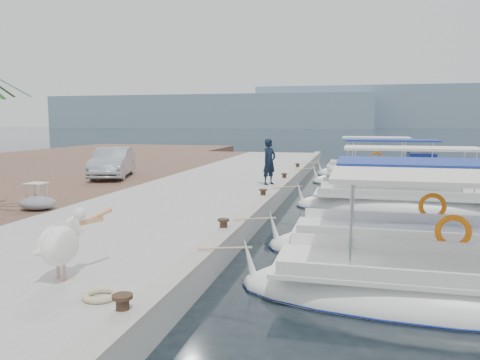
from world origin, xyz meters
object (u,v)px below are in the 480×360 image
Objects in this scene: fisherman at (269,162)px; fishing_caique_b at (425,252)px; fishing_caique_c at (403,207)px; pelican at (62,244)px; fishing_caique_d at (388,181)px; parked_car at (113,163)px; fishing_caique_a at (445,295)px; fishing_caique_e at (372,174)px.

fishing_caique_b is at bearing -115.33° from fisherman.
pelican is (-6.45, -10.38, 0.97)m from fishing_caique_c.
fishing_caique_d reaches higher than pelican.
fishing_caique_b is 1.74× the size of parked_car.
fishing_caique_c is at bearing -79.23° from fisherman.
fishing_caique_a is 1.19× the size of fishing_caique_e.
fishing_caique_a is at bearing 15.61° from pelican.
fishing_caique_c is 6.87m from fishing_caique_d.
fishing_caique_c is (0.14, 8.61, 0.00)m from fishing_caique_a.
pelican is 12.42m from fisherman.
fishing_caique_e is (-0.71, 10.46, 0.00)m from fishing_caique_c.
pelican is 0.78× the size of fisherman.
parked_car is at bearing 146.02° from fishing_caique_b.
fishing_caique_a is at bearing -90.27° from fishing_caique_d.
fishing_caique_a is at bearing -90.91° from fishing_caique_c.
fisherman is (-4.43, -8.49, 1.32)m from fishing_caique_e.
fishing_caique_b and fishing_caique_e have the same top height.
fisherman is (-5.00, 10.58, 1.32)m from fishing_caique_a.
fishing_caique_b and fishing_caique_c have the same top height.
fishing_caique_b is 1.20× the size of fishing_caique_e.
fishing_caique_a is 11.77m from fisherman.
fisherman is at bearing 115.28° from fishing_caique_a.
pelican is at bearing -110.31° from fishing_caique_d.
fishing_caique_c is 3.98× the size of fisherman.
fishing_caique_e is at bearing 74.61° from pelican.
fishing_caique_b is 5.00× the size of pelican.
fishing_caique_a is 0.99× the size of fishing_caique_b.
fishing_caique_d is (-0.06, 6.87, 0.07)m from fishing_caique_c.
fisherman reaches higher than fishing_caique_a.
fishing_caique_d is 1.70× the size of parked_car.
fishing_caique_a is 15.49m from fishing_caique_d.
fishing_caique_e is at bearing 91.72° from fishing_caique_a.
parked_car is (-7.53, 0.70, -0.25)m from fisherman.
fisherman reaches higher than parked_car.
fishing_caique_e is (-0.62, 16.28, 0.00)m from fishing_caique_b.
fishing_caique_c is at bearing 58.15° from pelican.
parked_car is (-12.53, 11.27, 1.07)m from fishing_caique_a.
fishing_caique_e is at bearing 4.19° from fisherman.
fisherman reaches higher than fishing_caique_d.
pelican is at bearing -154.36° from fisherman.
fishing_caique_b is 16.29m from fishing_caique_e.
parked_car is at bearing -161.52° from fishing_caique_d.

